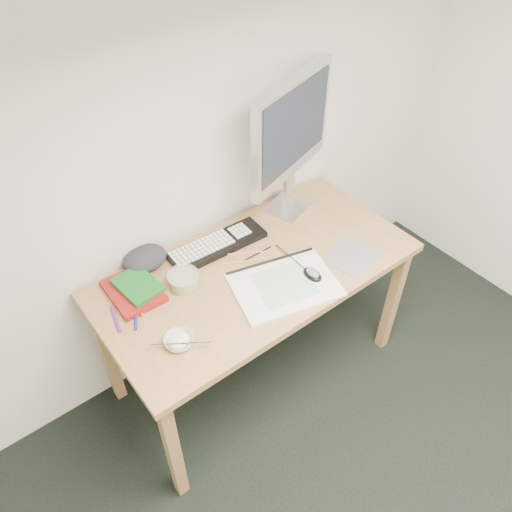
{
  "coord_description": "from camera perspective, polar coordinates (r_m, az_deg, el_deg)",
  "views": [
    {
      "loc": [
        -0.71,
        0.21,
        2.27
      ],
      "look_at": [
        0.23,
        1.42,
        0.83
      ],
      "focal_mm": 35.0,
      "sensor_mm": 36.0,
      "label": 1
    }
  ],
  "objects": [
    {
      "name": "pencil_black",
      "position": [
        2.23,
        0.12,
        0.25
      ],
      "size": [
        0.16,
        0.01,
        0.01
      ],
      "primitive_type": "cylinder",
      "rotation": [
        0.0,
        1.57,
        0.0
      ],
      "color": "black",
      "rests_on": "desk"
    },
    {
      "name": "marker_blue",
      "position": [
        2.03,
        -13.55,
        -6.76
      ],
      "size": [
        0.07,
        0.12,
        0.01
      ],
      "primitive_type": "cylinder",
      "rotation": [
        0.0,
        1.57,
        1.07
      ],
      "color": "#1E1FA4",
      "rests_on": "desk"
    },
    {
      "name": "pencil_pink",
      "position": [
        2.23,
        -1.02,
        0.35
      ],
      "size": [
        0.16,
        0.1,
        0.01
      ],
      "primitive_type": "cylinder",
      "rotation": [
        0.0,
        1.57,
        -0.55
      ],
      "color": "pink",
      "rests_on": "desk"
    },
    {
      "name": "book_green",
      "position": [
        2.1,
        -13.37,
        -3.26
      ],
      "size": [
        0.17,
        0.21,
        0.02
      ],
      "primitive_type": "cube",
      "rotation": [
        0.0,
        0.0,
        0.12
      ],
      "color": "#18611F",
      "rests_on": "book_red"
    },
    {
      "name": "mousepad",
      "position": [
        2.26,
        10.89,
        -0.04
      ],
      "size": [
        0.26,
        0.25,
        0.0
      ],
      "primitive_type": "cube",
      "rotation": [
        0.0,
        0.0,
        0.26
      ],
      "color": "slate",
      "rests_on": "desk"
    },
    {
      "name": "rice_bowl",
      "position": [
        1.9,
        -8.8,
        -9.62
      ],
      "size": [
        0.14,
        0.14,
        0.03
      ],
      "primitive_type": "imported",
      "rotation": [
        0.0,
        0.0,
        0.31
      ],
      "color": "silver",
      "rests_on": "desk"
    },
    {
      "name": "marker_purple",
      "position": [
        2.04,
        -15.74,
        -6.96
      ],
      "size": [
        0.04,
        0.14,
        0.01
      ],
      "primitive_type": "cylinder",
      "rotation": [
        0.0,
        1.57,
        1.36
      ],
      "color": "#6B2381",
      "rests_on": "desk"
    },
    {
      "name": "book_red",
      "position": [
        2.12,
        -13.83,
        -3.91
      ],
      "size": [
        0.19,
        0.25,
        0.03
      ],
      "primitive_type": "cube",
      "rotation": [
        0.0,
        0.0,
        -0.01
      ],
      "color": "maroon",
      "rests_on": "desk"
    },
    {
      "name": "sketchpad",
      "position": [
        2.09,
        3.29,
        -3.33
      ],
      "size": [
        0.49,
        0.4,
        0.01
      ],
      "primitive_type": "cube",
      "rotation": [
        0.0,
        0.0,
        -0.26
      ],
      "color": "white",
      "rests_on": "desk"
    },
    {
      "name": "pencil_tan",
      "position": [
        2.19,
        -1.47,
        -0.64
      ],
      "size": [
        0.18,
        0.09,
        0.01
      ],
      "primitive_type": "cylinder",
      "rotation": [
        0.0,
        1.57,
        -0.46
      ],
      "color": "tan",
      "rests_on": "desk"
    },
    {
      "name": "mouse",
      "position": [
        2.12,
        6.49,
        -1.91
      ],
      "size": [
        0.06,
        0.1,
        0.03
      ],
      "primitive_type": "ellipsoid",
      "rotation": [
        0.0,
        0.0,
        -0.04
      ],
      "color": "black",
      "rests_on": "sketchpad"
    },
    {
      "name": "cloth_lump",
      "position": [
        2.21,
        -12.57,
        -0.27
      ],
      "size": [
        0.17,
        0.14,
        0.07
      ],
      "primitive_type": "ellipsoid",
      "rotation": [
        0.0,
        0.0,
        -0.04
      ],
      "color": "#222529",
      "rests_on": "desk"
    },
    {
      "name": "monitor",
      "position": [
        2.27,
        4.08,
        13.98
      ],
      "size": [
        0.56,
        0.23,
        0.67
      ],
      "rotation": [
        0.0,
        0.0,
        0.32
      ],
      "color": "silver",
      "rests_on": "desk"
    },
    {
      "name": "fruit_tub",
      "position": [
        2.09,
        -8.26,
        -2.77
      ],
      "size": [
        0.16,
        0.16,
        0.07
      ],
      "primitive_type": "cylinder",
      "rotation": [
        0.0,
        0.0,
        -0.21
      ],
      "color": "#ECC753",
      "rests_on": "desk"
    },
    {
      "name": "keyboard",
      "position": [
        2.26,
        -4.42,
        1.28
      ],
      "size": [
        0.46,
        0.16,
        0.03
      ],
      "primitive_type": "cube",
      "rotation": [
        0.0,
        0.0,
        -0.04
      ],
      "color": "black",
      "rests_on": "desk"
    },
    {
      "name": "chopsticks",
      "position": [
        1.87,
        -8.47,
        -9.85
      ],
      "size": [
        0.19,
        0.14,
        0.02
      ],
      "primitive_type": "cylinder",
      "rotation": [
        0.0,
        1.57,
        -0.6
      ],
      "color": "#B5B5B7",
      "rests_on": "rice_bowl"
    },
    {
      "name": "desk",
      "position": [
        2.23,
        0.07,
        -2.86
      ],
      "size": [
        1.4,
        0.7,
        0.75
      ],
      "color": "tan",
      "rests_on": "ground"
    },
    {
      "name": "marker_orange",
      "position": [
        2.07,
        -13.23,
        -5.48
      ],
      "size": [
        0.04,
        0.13,
        0.01
      ],
      "primitive_type": "cylinder",
      "rotation": [
        0.0,
        1.57,
        1.33
      ],
      "color": "orange",
      "rests_on": "desk"
    }
  ]
}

